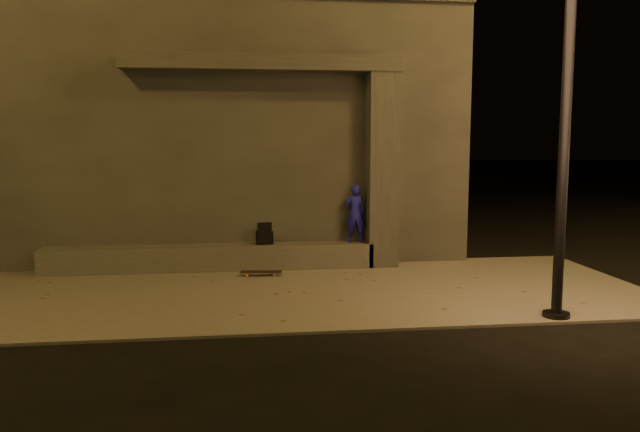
{
  "coord_description": "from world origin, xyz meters",
  "views": [
    {
      "loc": [
        -0.93,
        -7.69,
        2.43
      ],
      "look_at": [
        0.31,
        2.0,
        1.22
      ],
      "focal_mm": 35.0,
      "sensor_mm": 36.0,
      "label": 1
    }
  ],
  "objects": [
    {
      "name": "skateboard",
      "position": [
        -0.6,
        3.09,
        0.11
      ],
      "size": [
        0.74,
        0.26,
        0.08
      ],
      "rotation": [
        0.0,
        0.0,
        -0.1
      ],
      "color": "black",
      "rests_on": "sidewalk"
    },
    {
      "name": "building",
      "position": [
        -1.0,
        6.49,
        2.61
      ],
      "size": [
        9.0,
        5.1,
        5.22
      ],
      "color": "#3A3734",
      "rests_on": "ground"
    },
    {
      "name": "canopy",
      "position": [
        -0.5,
        3.8,
        3.78
      ],
      "size": [
        5.0,
        0.7,
        0.28
      ],
      "primitive_type": "cube",
      "color": "#3A3734",
      "rests_on": "column"
    },
    {
      "name": "ground",
      "position": [
        0.0,
        0.0,
        0.0
      ],
      "size": [
        120.0,
        120.0,
        0.0
      ],
      "primitive_type": "plane",
      "color": "black",
      "rests_on": "ground"
    },
    {
      "name": "sidewalk",
      "position": [
        0.0,
        2.0,
        0.02
      ],
      "size": [
        11.0,
        4.4,
        0.04
      ],
      "primitive_type": "cube",
      "color": "slate",
      "rests_on": "ground"
    },
    {
      "name": "street_lamp_0",
      "position": [
        3.28,
        0.03,
        4.09
      ],
      "size": [
        0.36,
        0.36,
        7.2
      ],
      "color": "black",
      "rests_on": "ground"
    },
    {
      "name": "ledge",
      "position": [
        -1.5,
        3.75,
        0.27
      ],
      "size": [
        6.0,
        0.55,
        0.45
      ],
      "primitive_type": "cube",
      "color": "#4D4A46",
      "rests_on": "sidewalk"
    },
    {
      "name": "skateboarder",
      "position": [
        1.2,
        3.75,
        1.04
      ],
      "size": [
        0.42,
        0.29,
        1.09
      ],
      "primitive_type": "imported",
      "rotation": [
        0.0,
        0.0,
        3.07
      ],
      "color": "#19189C",
      "rests_on": "ledge"
    },
    {
      "name": "column",
      "position": [
        1.7,
        3.75,
        1.84
      ],
      "size": [
        0.55,
        0.55,
        3.6
      ],
      "primitive_type": "cube",
      "color": "#3A3734",
      "rests_on": "sidewalk"
    },
    {
      "name": "backpack",
      "position": [
        -0.5,
        3.75,
        0.63
      ],
      "size": [
        0.32,
        0.24,
        0.42
      ],
      "rotation": [
        0.0,
        0.0,
        0.16
      ],
      "color": "black",
      "rests_on": "ledge"
    }
  ]
}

